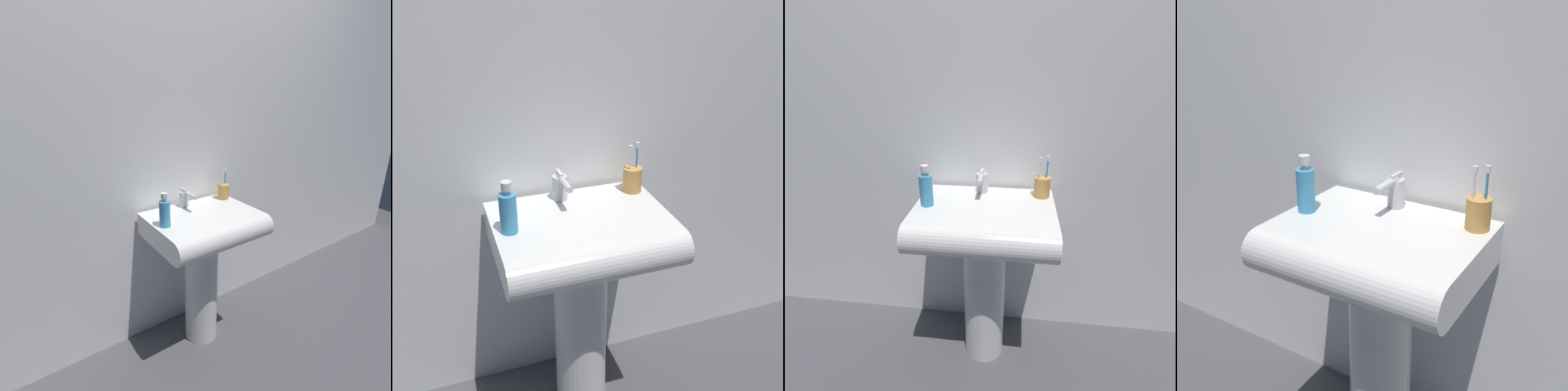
{
  "view_description": "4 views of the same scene",
  "coord_description": "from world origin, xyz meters",
  "views": [
    {
      "loc": [
        -0.86,
        -1.21,
        1.46
      ],
      "look_at": [
        -0.03,
        0.01,
        0.91
      ],
      "focal_mm": 28.0,
      "sensor_mm": 36.0,
      "label": 1
    },
    {
      "loc": [
        -0.43,
        -1.33,
        1.58
      ],
      "look_at": [
        0.04,
        0.02,
        0.87
      ],
      "focal_mm": 45.0,
      "sensor_mm": 36.0,
      "label": 2
    },
    {
      "loc": [
        0.12,
        -1.12,
        1.35
      ],
      "look_at": [
        -0.02,
        -0.03,
        0.86
      ],
      "focal_mm": 28.0,
      "sensor_mm": 36.0,
      "label": 3
    },
    {
      "loc": [
        0.62,
        -1.06,
        1.38
      ],
      "look_at": [
        -0.03,
        0.0,
        0.89
      ],
      "focal_mm": 45.0,
      "sensor_mm": 36.0,
      "label": 4
    }
  ],
  "objects": [
    {
      "name": "sink_basin",
      "position": [
        0.0,
        -0.05,
        0.75
      ],
      "size": [
        0.57,
        0.44,
        0.12
      ],
      "color": "white",
      "rests_on": "sink_pedestal"
    },
    {
      "name": "faucet",
      "position": [
        -0.03,
        0.12,
        0.86
      ],
      "size": [
        0.05,
        0.15,
        0.1
      ],
      "color": "silver",
      "rests_on": "sink_basin"
    },
    {
      "name": "toothbrush_cup",
      "position": [
        0.23,
        0.11,
        0.86
      ],
      "size": [
        0.07,
        0.07,
        0.18
      ],
      "color": "#D19347",
      "rests_on": "sink_basin"
    },
    {
      "name": "soap_bottle",
      "position": [
        -0.24,
        -0.03,
        0.88
      ],
      "size": [
        0.05,
        0.05,
        0.17
      ],
      "color": "#3F99CC",
      "rests_on": "sink_basin"
    },
    {
      "name": "sink_pedestal",
      "position": [
        0.0,
        0.0,
        0.34
      ],
      "size": [
        0.19,
        0.19,
        0.69
      ],
      "primitive_type": "cylinder",
      "color": "white",
      "rests_on": "ground"
    },
    {
      "name": "ground_plane",
      "position": [
        0.0,
        0.0,
        0.0
      ],
      "size": [
        6.0,
        6.0,
        0.0
      ],
      "primitive_type": "plane",
      "color": "#4C4C51",
      "rests_on": "ground"
    },
    {
      "name": "wall_back",
      "position": [
        0.0,
        0.24,
        1.2
      ],
      "size": [
        5.0,
        0.05,
        2.4
      ],
      "primitive_type": "cube",
      "color": "white",
      "rests_on": "ground"
    }
  ]
}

